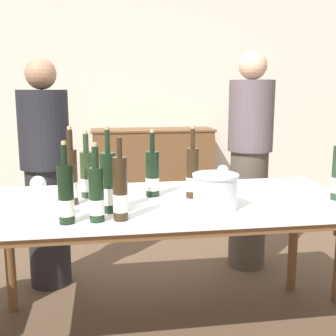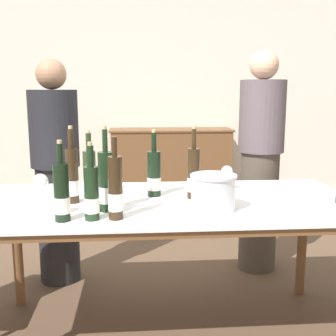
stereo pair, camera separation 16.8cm
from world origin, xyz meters
name	(u,v)px [view 2 (the right image)]	position (x,y,z in m)	size (l,w,h in m)	color
ground_plane	(168,332)	(0.00, 0.00, 0.00)	(12.00, 12.00, 0.00)	brown
back_wall	(149,85)	(0.00, 3.04, 1.40)	(8.00, 0.10, 2.80)	silver
sideboard_cabinet	(171,166)	(0.25, 2.75, 0.45)	(1.43, 0.46, 0.89)	brown
dining_table	(168,213)	(0.00, 0.00, 0.70)	(2.02, 0.96, 0.76)	brown
ice_bucket	(213,191)	(0.21, -0.18, 0.86)	(0.23, 0.23, 0.18)	silver
wine_bottle_0	(62,194)	(-0.50, -0.30, 0.89)	(0.07, 0.07, 0.37)	black
wine_bottle_1	(154,174)	(-0.07, 0.12, 0.88)	(0.08, 0.08, 0.37)	black
wine_bottle_2	(90,174)	(-0.43, 0.16, 0.88)	(0.07, 0.07, 0.37)	#28381E
wine_bottle_3	(115,190)	(-0.26, -0.29, 0.90)	(0.07, 0.07, 0.38)	#332314
wine_bottle_4	(194,174)	(0.14, 0.06, 0.89)	(0.07, 0.07, 0.40)	#332314
wine_bottle_5	(92,194)	(-0.37, -0.30, 0.88)	(0.07, 0.07, 0.36)	black
wine_bottle_7	(72,176)	(-0.50, 0.01, 0.90)	(0.07, 0.07, 0.40)	#332314
wine_bottle_8	(106,183)	(-0.31, -0.15, 0.90)	(0.08, 0.08, 0.42)	black
wine_glass_0	(227,173)	(0.37, 0.23, 0.86)	(0.07, 0.07, 0.15)	white
wine_glass_1	(41,182)	(-0.67, 0.03, 0.87)	(0.08, 0.08, 0.15)	white
wine_glass_2	(107,180)	(-0.33, 0.15, 0.85)	(0.08, 0.08, 0.13)	white
wine_glass_3	(53,195)	(-0.56, -0.20, 0.86)	(0.09, 0.09, 0.14)	white
person_host	(56,174)	(-0.72, 0.74, 0.77)	(0.33, 0.33, 1.55)	#262628
person_guest_left	(260,163)	(0.75, 0.83, 0.81)	(0.33, 0.33, 1.62)	#51473D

